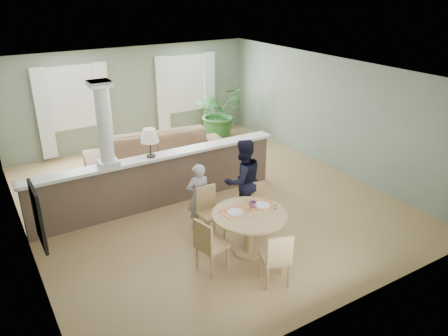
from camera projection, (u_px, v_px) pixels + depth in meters
ground at (204, 198)px, 9.36m from camera, size 8.00×8.00×0.00m
room_shell at (186, 110)px, 9.12m from camera, size 7.02×8.02×2.71m
pony_wall at (155, 175)px, 8.76m from camera, size 5.32×0.38×2.70m
sofa at (159, 157)px, 10.21m from camera, size 3.49×1.81×0.97m
houseplant at (219, 112)px, 12.65m from camera, size 1.60×1.46×1.54m
dining_table at (249, 221)px, 7.27m from camera, size 1.25×1.25×0.85m
chair_far_boy at (209, 209)px, 7.83m from camera, size 0.43×0.43×0.93m
chair_far_man at (256, 203)px, 8.14m from camera, size 0.52×0.52×0.85m
chair_near at (277, 257)px, 6.50m from camera, size 0.52×0.52×0.91m
chair_side at (209, 244)px, 6.80m from camera, size 0.51×0.51×0.94m
child_person at (198, 197)px, 8.02m from camera, size 0.49×0.34×1.28m
man_person at (243, 181)px, 8.23m from camera, size 0.80×0.62×1.64m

